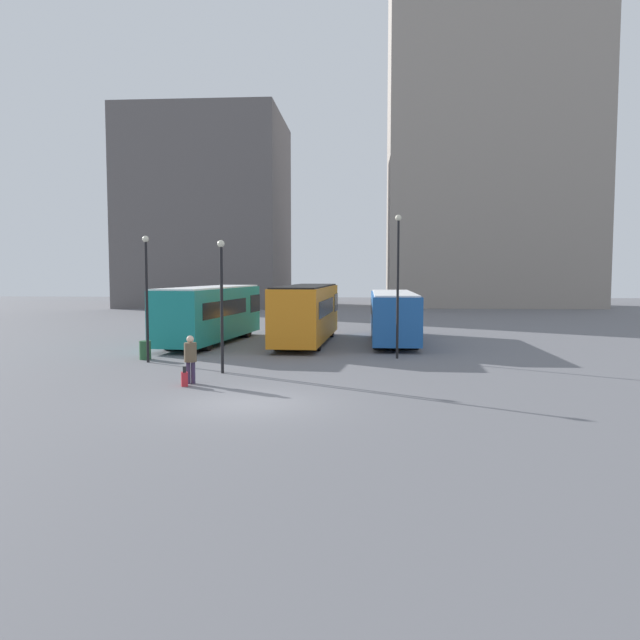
# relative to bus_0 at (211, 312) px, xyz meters

# --- Properties ---
(ground_plane) EXTENTS (160.00, 160.00, 0.00)m
(ground_plane) POSITION_rel_bus_0_xyz_m (5.09, -15.82, -1.72)
(ground_plane) COLOR slate
(building_block_left) EXTENTS (17.78, 16.60, 22.10)m
(building_block_left) POSITION_rel_bus_0_xyz_m (-10.00, 39.48, 9.33)
(building_block_left) COLOR #5B5656
(building_block_left) RESTS_ON ground_plane
(building_block_right) EXTENTS (23.57, 10.44, 39.45)m
(building_block_right) POSITION_rel_bus_0_xyz_m (23.07, 39.48, 18.00)
(building_block_right) COLOR gray
(building_block_right) RESTS_ON ground_plane
(bus_0) EXTENTS (3.77, 11.03, 3.16)m
(bus_0) POSITION_rel_bus_0_xyz_m (0.00, 0.00, 0.00)
(bus_0) COLOR #19847F
(bus_0) RESTS_ON ground_plane
(bus_1) EXTENTS (2.98, 11.07, 3.24)m
(bus_1) POSITION_rel_bus_0_xyz_m (5.35, 0.36, 0.04)
(bus_1) COLOR orange
(bus_1) RESTS_ON ground_plane
(bus_2) EXTENTS (2.51, 10.96, 2.83)m
(bus_2) POSITION_rel_bus_0_xyz_m (10.19, 1.34, -0.17)
(bus_2) COLOR #1E56A3
(bus_2) RESTS_ON ground_plane
(traveler) EXTENTS (0.57, 0.57, 1.72)m
(traveler) POSITION_rel_bus_0_xyz_m (2.39, -12.69, -0.70)
(traveler) COLOR #382D4C
(traveler) RESTS_ON ground_plane
(suitcase) EXTENTS (0.31, 0.38, 0.71)m
(suitcase) POSITION_rel_bus_0_xyz_m (2.31, -13.20, -1.47)
(suitcase) COLOR #B7232D
(suitcase) RESTS_ON ground_plane
(lamp_post_0) EXTENTS (0.28, 0.28, 5.21)m
(lamp_post_0) POSITION_rel_bus_0_xyz_m (3.00, -10.35, 1.37)
(lamp_post_0) COLOR black
(lamp_post_0) RESTS_ON ground_plane
(lamp_post_1) EXTENTS (0.28, 0.28, 6.57)m
(lamp_post_1) POSITION_rel_bus_0_xyz_m (10.08, -5.60, 2.08)
(lamp_post_1) COLOR black
(lamp_post_1) RESTS_ON ground_plane
(lamp_post_2) EXTENTS (0.28, 0.28, 5.55)m
(lamp_post_2) POSITION_rel_bus_0_xyz_m (-0.95, -7.67, 1.55)
(lamp_post_2) COLOR black
(lamp_post_2) RESTS_ON ground_plane
(trash_bin) EXTENTS (0.52, 0.52, 0.85)m
(trash_bin) POSITION_rel_bus_0_xyz_m (-1.39, -6.78, -1.30)
(trash_bin) COLOR #285633
(trash_bin) RESTS_ON ground_plane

